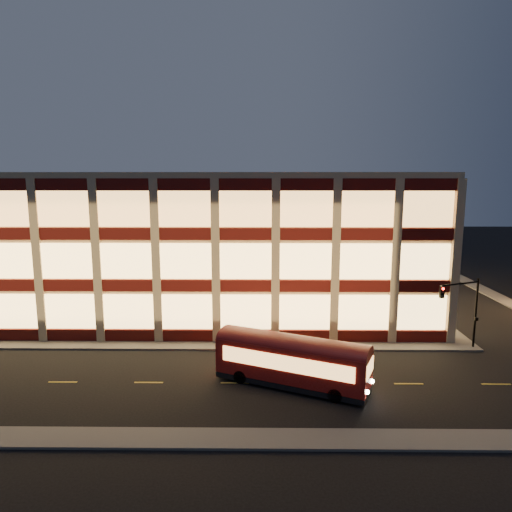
{
  "coord_description": "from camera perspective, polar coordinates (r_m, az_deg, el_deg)",
  "views": [
    {
      "loc": [
        5.78,
        -35.62,
        13.95
      ],
      "look_at": [
        5.3,
        8.0,
        6.56
      ],
      "focal_mm": 32.0,
      "sensor_mm": 36.0,
      "label": 1
    }
  ],
  "objects": [
    {
      "name": "ground",
      "position": [
        38.69,
        -8.17,
        -11.62
      ],
      "size": [
        200.0,
        200.0,
        0.0
      ],
      "primitive_type": "plane",
      "color": "black",
      "rests_on": "ground"
    },
    {
      "name": "sidewalk_office_south",
      "position": [
        40.14,
        -12.27,
        -10.84
      ],
      "size": [
        54.0,
        2.0,
        0.15
      ],
      "primitive_type": "cube",
      "color": "#514F4C",
      "rests_on": "ground"
    },
    {
      "name": "sidewalk_office_east",
      "position": [
        57.08,
        18.24,
        -4.95
      ],
      "size": [
        2.0,
        30.0,
        0.15
      ],
      "primitive_type": "cube",
      "color": "#514F4C",
      "rests_on": "ground"
    },
    {
      "name": "sidewalk_tower_west",
      "position": [
        61.3,
        28.12,
        -4.63
      ],
      "size": [
        2.0,
        30.0,
        0.15
      ],
      "primitive_type": "cube",
      "color": "#514F4C",
      "rests_on": "ground"
    },
    {
      "name": "sidewalk_near",
      "position": [
        27.16,
        -12.63,
        -21.36
      ],
      "size": [
        100.0,
        2.0,
        0.15
      ],
      "primitive_type": "cube",
      "color": "#514F4C",
      "rests_on": "ground"
    },
    {
      "name": "office_building",
      "position": [
        53.67,
        -8.7,
        2.33
      ],
      "size": [
        50.45,
        30.45,
        14.5
      ],
      "color": "tan",
      "rests_on": "ground"
    },
    {
      "name": "traffic_signal_far",
      "position": [
        40.65,
        24.56,
        -5.28
      ],
      "size": [
        3.79,
        1.87,
        6.0
      ],
      "color": "black",
      "rests_on": "ground"
    },
    {
      "name": "trolley_bus",
      "position": [
        31.76,
        4.51,
        -12.61
      ],
      "size": [
        10.57,
        6.57,
        3.53
      ],
      "rotation": [
        0.0,
        0.0,
        -0.41
      ],
      "color": "#770806",
      "rests_on": "ground"
    }
  ]
}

